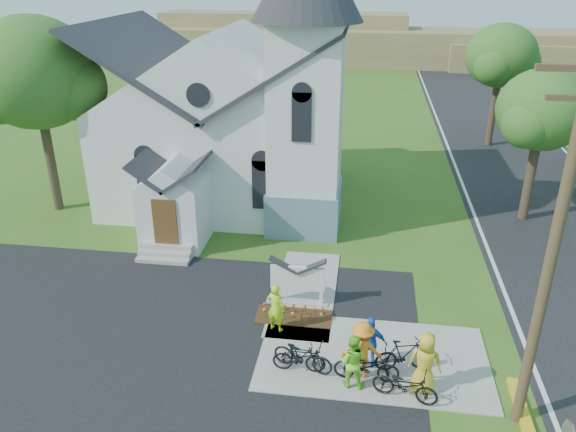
% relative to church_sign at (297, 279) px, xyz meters
% --- Properties ---
extents(ground, '(120.00, 120.00, 0.00)m').
position_rel_church_sign_xyz_m(ground, '(1.20, -3.20, -1.03)').
color(ground, '#39601B').
rests_on(ground, ground).
extents(parking_lot, '(20.00, 16.00, 0.02)m').
position_rel_church_sign_xyz_m(parking_lot, '(-5.80, -5.20, -1.02)').
color(parking_lot, black).
rests_on(parking_lot, ground).
extents(road, '(8.00, 90.00, 0.02)m').
position_rel_church_sign_xyz_m(road, '(11.20, 11.80, -1.02)').
color(road, black).
rests_on(road, ground).
extents(sidewalk, '(7.00, 4.00, 0.05)m').
position_rel_church_sign_xyz_m(sidewalk, '(2.70, -2.70, -1.00)').
color(sidewalk, gray).
rests_on(sidewalk, ground).
extents(church, '(12.35, 12.00, 13.00)m').
position_rel_church_sign_xyz_m(church, '(-4.28, 9.28, 4.22)').
color(church, silver).
rests_on(church, ground).
extents(church_sign, '(2.20, 0.40, 1.70)m').
position_rel_church_sign_xyz_m(church_sign, '(0.00, 0.00, 0.00)').
color(church_sign, gray).
rests_on(church_sign, ground).
extents(flower_bed, '(2.60, 1.10, 0.07)m').
position_rel_church_sign_xyz_m(flower_bed, '(0.00, -0.90, -0.99)').
color(flower_bed, '#38200F').
rests_on(flower_bed, ground).
extents(utility_pole, '(3.45, 0.28, 10.00)m').
position_rel_church_sign_xyz_m(utility_pole, '(6.56, -4.70, 4.38)').
color(utility_pole, '#443322').
rests_on(utility_pole, ground).
extents(tree_lot_corner, '(5.60, 5.60, 9.15)m').
position_rel_church_sign_xyz_m(tree_lot_corner, '(-12.80, 6.80, 5.58)').
color(tree_lot_corner, '#32241B').
rests_on(tree_lot_corner, ground).
extents(tree_road_near, '(4.00, 4.00, 7.05)m').
position_rel_church_sign_xyz_m(tree_road_near, '(9.70, 8.80, 4.18)').
color(tree_road_near, '#32241B').
rests_on(tree_road_near, ground).
extents(tree_road_mid, '(4.40, 4.40, 7.80)m').
position_rel_church_sign_xyz_m(tree_road_mid, '(10.20, 20.80, 4.75)').
color(tree_road_mid, '#32241B').
rests_on(tree_road_mid, ground).
extents(distant_hills, '(61.00, 10.00, 5.60)m').
position_rel_church_sign_xyz_m(distant_hills, '(4.56, 53.13, 1.15)').
color(distant_hills, brown).
rests_on(distant_hills, ground).
extents(cyclist_0, '(0.72, 0.59, 1.71)m').
position_rel_church_sign_xyz_m(cyclist_0, '(-0.49, -1.70, -0.12)').
color(cyclist_0, '#B1EF1C').
rests_on(cyclist_0, sidewalk).
extents(bike_0, '(1.97, 1.12, 0.98)m').
position_rel_church_sign_xyz_m(bike_0, '(0.62, -3.53, -0.49)').
color(bike_0, black).
rests_on(bike_0, sidewalk).
extents(cyclist_1, '(0.86, 0.69, 1.67)m').
position_rel_church_sign_xyz_m(cyclist_1, '(2.07, -4.02, -0.14)').
color(cyclist_1, '#7DE72B').
rests_on(cyclist_1, sidewalk).
extents(bike_1, '(1.59, 0.46, 0.96)m').
position_rel_church_sign_xyz_m(bike_1, '(0.52, -3.65, -0.50)').
color(bike_1, black).
rests_on(bike_1, sidewalk).
extents(cyclist_2, '(1.03, 0.52, 1.68)m').
position_rel_church_sign_xyz_m(cyclist_2, '(2.58, -3.10, -0.14)').
color(cyclist_2, blue).
rests_on(cyclist_2, sidewalk).
extents(bike_2, '(1.90, 0.69, 0.99)m').
position_rel_church_sign_xyz_m(bike_2, '(2.49, -3.76, -0.48)').
color(bike_2, black).
rests_on(bike_2, sidewalk).
extents(cyclist_3, '(1.22, 0.76, 1.81)m').
position_rel_church_sign_xyz_m(cyclist_3, '(2.33, -3.59, -0.07)').
color(cyclist_3, orange).
rests_on(cyclist_3, sidewalk).
extents(bike_3, '(1.83, 0.89, 1.06)m').
position_rel_church_sign_xyz_m(bike_3, '(3.58, -3.15, -0.45)').
color(bike_3, black).
rests_on(bike_3, sidewalk).
extents(cyclist_4, '(1.01, 0.74, 1.90)m').
position_rel_church_sign_xyz_m(cyclist_4, '(4.08, -3.96, -0.03)').
color(cyclist_4, gold).
rests_on(cyclist_4, sidewalk).
extents(bike_4, '(1.93, 1.07, 0.96)m').
position_rel_church_sign_xyz_m(bike_4, '(3.56, -4.40, -0.50)').
color(bike_4, black).
rests_on(bike_4, sidewalk).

